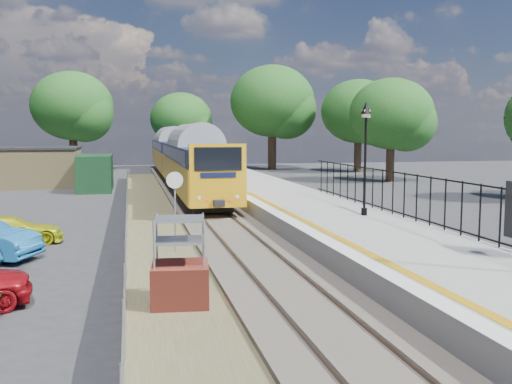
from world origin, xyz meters
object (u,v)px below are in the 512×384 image
object	(u,v)px
victorian_lamp_north	(366,132)
brick_plinth	(180,263)
speed_sign	(175,198)
train	(180,156)
car_yellow	(10,231)

from	to	relation	value
victorian_lamp_north	brick_plinth	size ratio (longest dim) A/B	2.06
speed_sign	brick_plinth	bearing A→B (deg)	-85.94
train	car_yellow	size ratio (longest dim) A/B	10.63
victorian_lamp_north	train	bearing A→B (deg)	101.89
victorian_lamp_north	train	world-z (taller)	victorian_lamp_north
victorian_lamp_north	car_yellow	distance (m)	14.38
victorian_lamp_north	train	xyz separation A→B (m)	(-5.30, 25.17, -1.96)
victorian_lamp_north	train	size ratio (longest dim) A/B	0.11
train	brick_plinth	size ratio (longest dim) A/B	18.30
train	car_yellow	bearing A→B (deg)	-109.65
train	victorian_lamp_north	bearing A→B (deg)	-78.11
speed_sign	car_yellow	xyz separation A→B (m)	(-6.02, 2.89, -1.43)
brick_plinth	car_yellow	world-z (taller)	brick_plinth
speed_sign	car_yellow	world-z (taller)	speed_sign
train	speed_sign	xyz separation A→B (m)	(-2.50, -26.76, -0.35)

